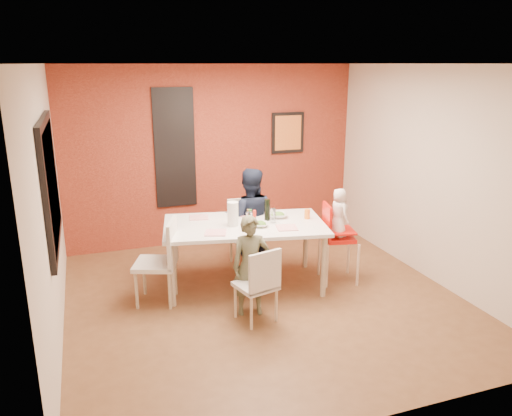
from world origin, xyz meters
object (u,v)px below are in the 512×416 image
object	(u,v)px
high_chair	(336,235)
toddler	(339,213)
paper_towel_roll	(233,214)
chair_near	(260,282)
wine_bottle	(267,210)
chair_left	(163,257)
child_near	(251,266)
dining_table	(245,229)
child_far	(250,220)
chair_far	(245,228)

from	to	relation	value
high_chair	toddler	bearing A→B (deg)	-98.43
high_chair	paper_towel_roll	world-z (taller)	paper_towel_roll
chair_near	high_chair	world-z (taller)	high_chair
chair_near	wine_bottle	bearing A→B (deg)	-129.12
chair_left	child_near	xyz separation A→B (m)	(0.87, -0.60, 0.01)
dining_table	paper_towel_roll	xyz separation A→B (m)	(-0.16, -0.03, 0.22)
toddler	chair_left	bearing A→B (deg)	78.33
wine_bottle	dining_table	bearing A→B (deg)	-172.97
dining_table	chair_left	distance (m)	1.06
child_far	wine_bottle	distance (m)	0.48
chair_left	high_chair	xyz separation A→B (m)	(2.16, -0.12, 0.06)
chair_left	toddler	world-z (taller)	toddler
dining_table	child_near	xyz separation A→B (m)	(-0.17, -0.73, -0.18)
chair_far	chair_left	xyz separation A→B (m)	(-1.25, -0.81, 0.05)
high_chair	child_far	xyz separation A→B (m)	(-0.91, 0.69, 0.09)
child_near	child_far	world-z (taller)	child_far
chair_far	chair_left	world-z (taller)	chair_left
chair_near	chair_left	distance (m)	1.22
child_far	paper_towel_roll	distance (m)	0.65
chair_far	paper_towel_roll	distance (m)	0.92
chair_near	toddler	size ratio (longest dim) A/B	1.37
toddler	wine_bottle	distance (m)	0.89
dining_table	toddler	bearing A→B (deg)	-12.77
toddler	paper_towel_roll	distance (m)	1.33
paper_towel_roll	toddler	bearing A→B (deg)	-9.89
dining_table	chair_near	xyz separation A→B (m)	(-0.15, -0.96, -0.27)
chair_far	chair_left	bearing A→B (deg)	-144.03
toddler	dining_table	bearing A→B (deg)	69.09
chair_far	high_chair	world-z (taller)	high_chair
child_far	toddler	distance (m)	1.19
chair_far	child_far	size ratio (longest dim) A/B	0.65
dining_table	paper_towel_roll	world-z (taller)	paper_towel_roll
child_near	paper_towel_roll	size ratio (longest dim) A/B	3.81
chair_far	paper_towel_roll	size ratio (longest dim) A/B	3.08
dining_table	child_far	size ratio (longest dim) A/B	1.51
wine_bottle	paper_towel_roll	world-z (taller)	paper_towel_roll
chair_far	toddler	size ratio (longest dim) A/B	1.48
dining_table	chair_near	world-z (taller)	chair_near
child_near	paper_towel_roll	bearing A→B (deg)	101.36
toddler	paper_towel_roll	world-z (taller)	toddler
dining_table	wine_bottle	bearing A→B (deg)	7.03
child_far	high_chair	bearing A→B (deg)	162.69
toddler	wine_bottle	bearing A→B (deg)	62.26
child_near	wine_bottle	distance (m)	0.98
chair_near	paper_towel_roll	distance (m)	1.05
chair_far	child_near	world-z (taller)	child_near
paper_towel_roll	chair_left	bearing A→B (deg)	-173.91
child_near	toddler	distance (m)	1.44
toddler	high_chair	bearing A→B (deg)	61.31
child_far	paper_towel_roll	size ratio (longest dim) A/B	4.73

